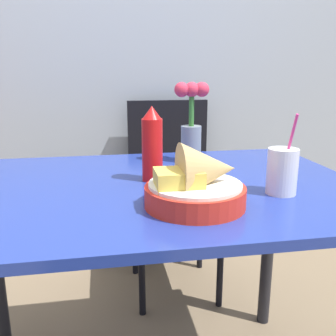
% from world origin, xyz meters
% --- Properties ---
extents(wall_window, '(7.00, 0.06, 2.60)m').
position_xyz_m(wall_window, '(0.00, 0.95, 1.30)').
color(wall_window, '#9EA8B7').
rests_on(wall_window, ground_plane).
extents(dining_table, '(1.19, 0.80, 0.76)m').
position_xyz_m(dining_table, '(0.00, 0.00, 0.66)').
color(dining_table, '#233893').
rests_on(dining_table, ground_plane).
extents(chair_far_window, '(0.40, 0.40, 0.93)m').
position_xyz_m(chair_far_window, '(0.20, 0.76, 0.54)').
color(chair_far_window, black).
rests_on(chair_far_window, ground_plane).
extents(food_basket, '(0.24, 0.24, 0.15)m').
position_xyz_m(food_basket, '(0.09, -0.19, 0.82)').
color(food_basket, red).
rests_on(food_basket, dining_table).
extents(ketchup_bottle, '(0.06, 0.06, 0.21)m').
position_xyz_m(ketchup_bottle, '(0.01, 0.04, 0.87)').
color(ketchup_bottle, red).
rests_on(ketchup_bottle, dining_table).
extents(drink_cup, '(0.08, 0.08, 0.21)m').
position_xyz_m(drink_cup, '(0.32, -0.14, 0.82)').
color(drink_cup, silver).
rests_on(drink_cup, dining_table).
extents(flower_vase, '(0.12, 0.07, 0.27)m').
position_xyz_m(flower_vase, '(0.17, 0.24, 0.90)').
color(flower_vase, gray).
rests_on(flower_vase, dining_table).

